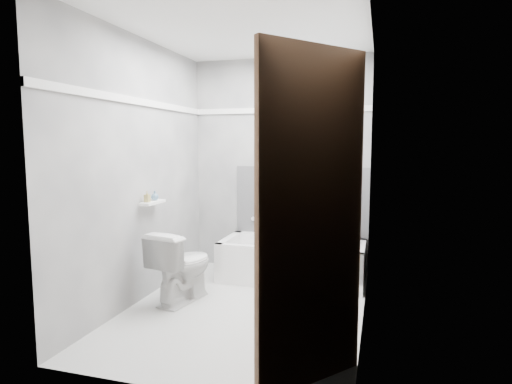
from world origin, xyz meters
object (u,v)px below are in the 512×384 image
at_px(bathtub, 292,261).
at_px(office_chair, 315,225).
at_px(toilet, 182,266).
at_px(soap_bottle_b, 155,195).
at_px(door, 352,233).
at_px(soap_bottle_a, 147,196).

height_order(bathtub, office_chair, office_chair).
distance_m(toilet, soap_bottle_b, 0.71).
relative_size(toilet, soap_bottle_b, 7.39).
bearing_deg(bathtub, toilet, -134.08).
xyz_separation_m(bathtub, door, (0.75, -2.21, 0.79)).
bearing_deg(door, bathtub, 108.75).
relative_size(soap_bottle_a, soap_bottle_b, 1.13).
xyz_separation_m(bathtub, soap_bottle_a, (-1.17, -0.92, 0.76)).
distance_m(office_chair, soap_bottle_a, 1.75).
xyz_separation_m(toilet, soap_bottle_a, (-0.32, -0.04, 0.64)).
xyz_separation_m(bathtub, soap_bottle_b, (-1.17, -0.78, 0.75)).
height_order(toilet, soap_bottle_b, soap_bottle_b).
bearing_deg(soap_bottle_a, toilet, 7.36).
xyz_separation_m(door, soap_bottle_a, (-1.92, 1.29, -0.03)).
distance_m(bathtub, office_chair, 0.45).
bearing_deg(office_chair, toilet, -130.48).
bearing_deg(bathtub, office_chair, 12.03).
relative_size(toilet, door, 0.33).
bearing_deg(door, office_chair, 102.84).
distance_m(bathtub, soap_bottle_b, 1.59).
bearing_deg(door, soap_bottle_b, 143.31).
distance_m(office_chair, toilet, 1.45).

